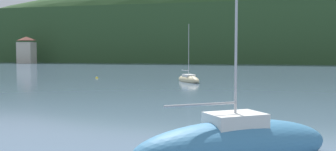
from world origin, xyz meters
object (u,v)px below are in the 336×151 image
at_px(sailboat_far_0, 189,79).
at_px(mooring_buoy_near, 97,78).
at_px(shore_building_west, 26,50).
at_px(sailboat_near_2, 235,146).

distance_m(sailboat_far_0, mooring_buoy_near, 12.79).
distance_m(shore_building_west, sailboat_near_2, 109.46).
bearing_deg(mooring_buoy_near, shore_building_west, 130.80).
bearing_deg(sailboat_far_0, sailboat_near_2, -20.38).
xyz_separation_m(sailboat_far_0, mooring_buoy_near, (-12.44, 2.98, -0.28)).
relative_size(sailboat_far_0, mooring_buoy_near, 18.68).
xyz_separation_m(shore_building_west, sailboat_far_0, (58.33, -56.14, -3.38)).
height_order(shore_building_west, sailboat_near_2, sailboat_near_2).
height_order(sailboat_far_0, mooring_buoy_near, sailboat_far_0).
bearing_deg(sailboat_far_0, mooring_buoy_near, -138.07).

